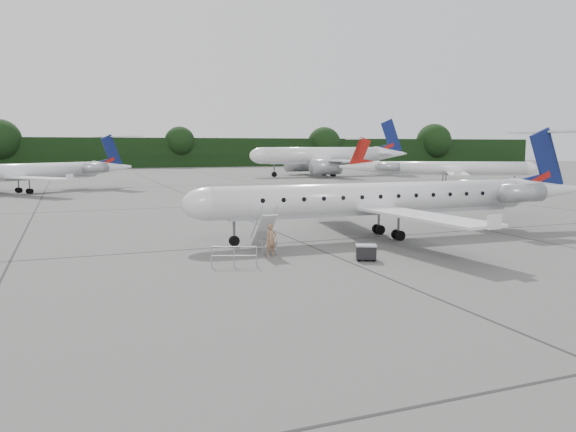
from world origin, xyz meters
name	(u,v)px	position (x,y,z in m)	size (l,w,h in m)	color
ground	(441,254)	(0.00, 0.00, 0.00)	(320.00, 320.00, 0.00)	#61615E
treeline	(143,153)	(0.00, 130.00, 4.00)	(260.00, 4.00, 8.00)	black
main_regional_jet	(376,183)	(-0.60, 6.16, 3.54)	(27.61, 19.88, 7.08)	silver
airstair	(264,232)	(-8.84, 4.15, 1.11)	(0.85, 2.50, 2.22)	silver
passenger	(271,240)	(-8.89, 2.75, 0.89)	(0.65, 0.42, 1.77)	#916A4F
safety_railing	(234,257)	(-11.45, 0.99, 0.50)	(2.20, 0.08, 1.00)	#999BA1
baggage_cart	(366,252)	(-4.68, -0.02, 0.44)	(1.01, 0.82, 0.88)	black
bg_narrowbody	(321,147)	(27.08, 74.64, 5.58)	(31.08, 22.38, 11.16)	silver
bg_regional_left	(14,164)	(-24.97, 51.20, 3.69)	(28.15, 20.27, 7.38)	silver
bg_regional_right	(452,162)	(34.00, 43.56, 3.55)	(27.10, 19.51, 7.11)	silver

